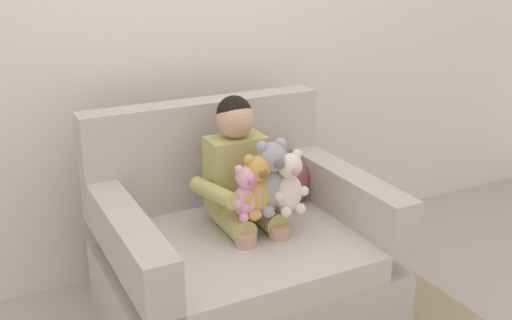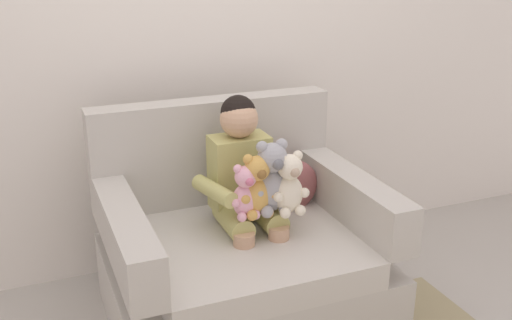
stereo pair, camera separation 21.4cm
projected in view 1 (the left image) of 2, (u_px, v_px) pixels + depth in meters
The scene contains 9 objects.
ground_plane at pixel (243, 320), 2.80m from camera, with size 8.00×8.00×0.00m, color #ADA89E.
back_wall at pixel (175, 18), 2.98m from camera, with size 6.00×0.10×2.60m, color silver.
armchair at pixel (238, 257), 2.73m from camera, with size 1.17×0.96×0.96m.
seated_child at pixel (242, 181), 2.66m from camera, with size 0.45×0.39×0.82m.
plush_pink at pixel (247, 193), 2.51m from camera, with size 0.14×0.12×0.24m.
plush_cream at pixel (289, 184), 2.55m from camera, with size 0.17×0.13×0.28m.
plush_grey at pixel (272, 179), 2.55m from camera, with size 0.19×0.16×0.33m.
plush_honey at pixel (257, 187), 2.52m from camera, with size 0.17×0.14×0.28m.
throw_pillow at pixel (286, 185), 2.91m from camera, with size 0.26×0.12×0.26m, color #8C4C4C.
Camera 1 is at (-1.04, -2.14, 1.65)m, focal length 42.25 mm.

